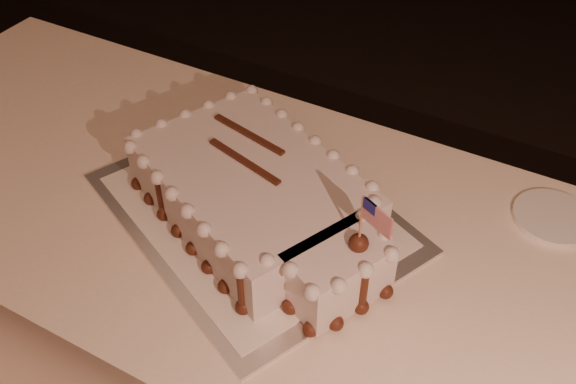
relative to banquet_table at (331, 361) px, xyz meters
The scene contains 5 objects.
banquet_table is the anchor object (origin of this frame).
cake_board 0.43m from the banquet_table, behind, with size 0.60×0.45×0.01m, color silver.
doily 0.43m from the banquet_table, behind, with size 0.54×0.41×0.00m, color white.
sheet_cake 0.47m from the banquet_table, behind, with size 0.60×0.47×0.23m.
side_plate 0.58m from the banquet_table, 39.46° to the left, with size 0.16×0.16×0.01m, color silver.
Camera 1 is at (0.31, -0.16, 1.64)m, focal length 40.00 mm.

